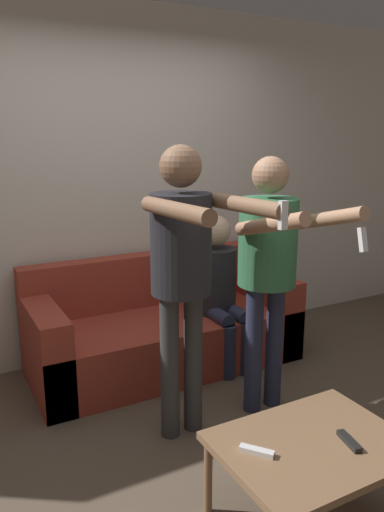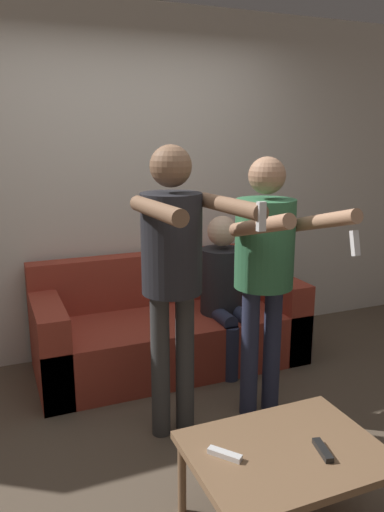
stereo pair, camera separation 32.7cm
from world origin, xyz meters
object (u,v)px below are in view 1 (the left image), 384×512
object	(u,v)px
person_standing_right	(269,256)
remote_far	(257,451)
person_standing_left	(183,259)
couch	(163,330)
person_seated	(219,284)
coffee_table	(313,450)
remote_near	(349,441)

from	to	relation	value
person_standing_right	remote_far	xyz separation A→B (m)	(-0.68, -0.85, -0.59)
person_standing_right	person_standing_left	bearing A→B (deg)	-179.46
couch	person_seated	distance (m)	0.55
person_standing_left	person_standing_right	distance (m)	0.59
person_seated	person_standing_left	bearing A→B (deg)	-132.80
person_standing_left	coffee_table	xyz separation A→B (m)	(0.18, -0.90, -0.70)
remote_near	coffee_table	bearing A→B (deg)	147.90
couch	coffee_table	xyz separation A→B (m)	(-0.12, -1.81, 0.10)
coffee_table	remote_near	xyz separation A→B (m)	(0.13, -0.08, 0.05)
person_seated	remote_near	world-z (taller)	person_seated
person_standing_right	remote_far	world-z (taller)	person_standing_right
coffee_table	couch	bearing A→B (deg)	86.32
person_standing_left	person_standing_right	xyz separation A→B (m)	(0.59, 0.01, -0.05)
couch	remote_far	distance (m)	1.81
coffee_table	remote_near	bearing A→B (deg)	-32.10
person_seated	person_standing_right	bearing A→B (deg)	-97.08
coffee_table	person_standing_right	bearing A→B (deg)	65.53
coffee_table	remote_far	xyz separation A→B (m)	(-0.27, 0.05, 0.05)
couch	remote_far	bearing A→B (deg)	-102.34
remote_far	person_standing_left	bearing A→B (deg)	83.96
coffee_table	person_standing_left	bearing A→B (deg)	101.23
person_standing_right	remote_near	world-z (taller)	person_standing_right
couch	coffee_table	size ratio (longest dim) A/B	2.41
person_standing_left	remote_near	size ratio (longest dim) A/B	10.94
person_standing_right	remote_far	distance (m)	1.24
person_standing_right	person_seated	bearing A→B (deg)	82.92
person_seated	coffee_table	size ratio (longest dim) A/B	1.39
person_seated	coffee_table	bearing A→B (deg)	-107.08
remote_near	remote_far	bearing A→B (deg)	161.51
remote_far	couch	bearing A→B (deg)	77.66
couch	person_standing_left	xyz separation A→B (m)	(-0.29, -0.91, 0.80)
person_standing_left	remote_near	xyz separation A→B (m)	(0.31, -0.98, -0.64)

